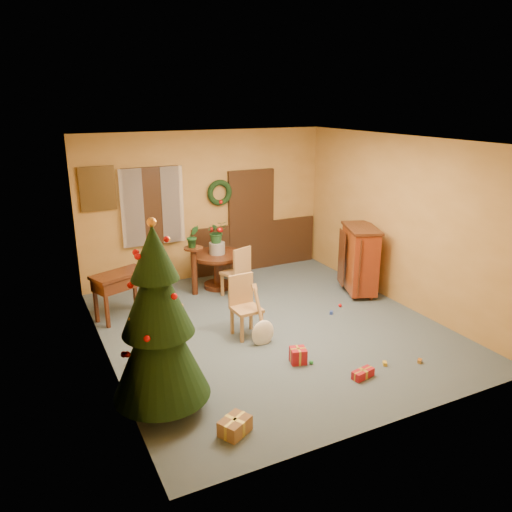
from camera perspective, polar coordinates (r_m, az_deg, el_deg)
room_envelope at (r=10.02m, az=-4.40°, el=3.95°), size 5.50×5.50×5.50m
dining_table at (r=9.46m, az=-4.43°, el=-0.91°), size 0.99×0.99×0.68m
urn at (r=9.37m, az=-4.47°, el=0.91°), size 0.30×0.30×0.22m
centerpiece_plant at (r=9.28m, az=-4.52°, el=2.78°), size 0.37×0.32×0.41m
chair_near at (r=7.59m, az=-1.36°, el=-5.43°), size 0.43×0.43×0.94m
chair_far at (r=8.98m, az=-2.07°, el=-1.65°), size 0.53×0.53×0.96m
guitar at (r=7.31m, az=0.80°, el=-7.04°), size 0.44×0.60×0.83m
plant_stand at (r=9.16m, az=-7.10°, el=-1.06°), size 0.35×0.35×0.90m
stand_plant at (r=9.00m, az=-7.23°, el=2.24°), size 0.24×0.20×0.41m
christmas_tree at (r=5.67m, az=-11.12°, el=-7.62°), size 1.11×1.11×2.30m
writing_desk at (r=8.40m, az=-15.26°, el=-3.09°), size 0.99×0.74×0.79m
sideboard at (r=9.33m, az=11.77°, el=-0.22°), size 0.85×1.11×1.26m
gift_a at (r=5.70m, az=-2.43°, el=-18.84°), size 0.41×0.37×0.18m
gift_b at (r=6.99m, az=4.83°, el=-11.26°), size 0.26×0.26×0.21m
gift_c at (r=7.13m, az=-13.16°, el=-11.48°), size 0.29×0.27×0.13m
gift_d at (r=6.80m, az=12.13°, el=-13.01°), size 0.33×0.19×0.11m
toy_a at (r=8.54m, az=8.60°, el=-6.41°), size 0.09×0.09×0.05m
toy_b at (r=7.00m, az=6.33°, el=-11.97°), size 0.06×0.06×0.06m
toy_c at (r=7.16m, az=14.50°, el=-11.81°), size 0.08×0.09×0.05m
toy_d at (r=8.84m, az=9.58°, el=-5.58°), size 0.06×0.06×0.06m
toy_e at (r=7.35m, az=18.19°, el=-11.33°), size 0.09×0.09×0.05m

